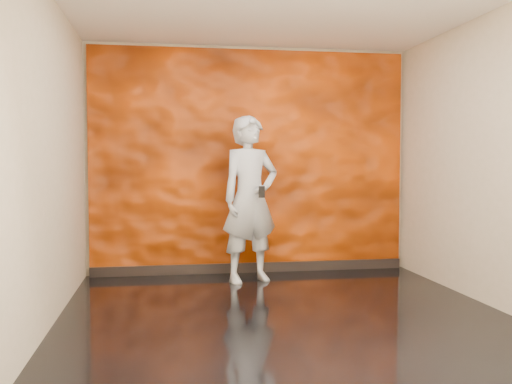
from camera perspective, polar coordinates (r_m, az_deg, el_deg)
name	(u,v)px	position (r m, az deg, el deg)	size (l,w,h in m)	color
room	(283,159)	(5.15, 2.73, 3.30)	(4.02, 4.02, 2.81)	black
feature_wall	(250,162)	(7.08, -0.56, 3.06)	(3.90, 0.06, 2.75)	#F14E05
baseboard	(251,268)	(7.16, -0.51, -7.56)	(3.90, 0.04, 0.12)	black
man	(250,199)	(6.53, -0.59, -0.70)	(0.69, 0.46, 1.90)	#9BA1AA
phone	(262,192)	(6.26, 0.58, 0.01)	(0.07, 0.01, 0.13)	black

